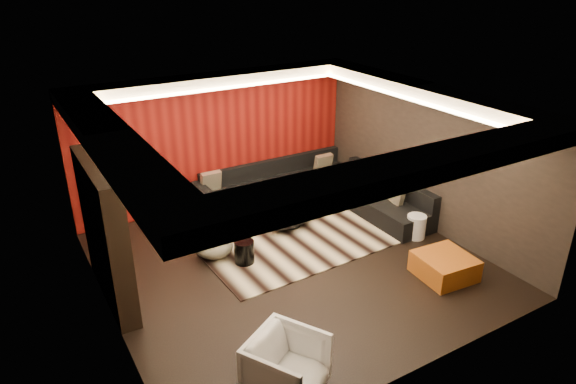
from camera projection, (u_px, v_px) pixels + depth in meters
floor at (291, 264)px, 8.88m from camera, size 6.00×6.00×0.02m
ceiling at (291, 104)px, 7.73m from camera, size 6.00×6.00×0.02m
wall_back at (216, 139)px, 10.67m from camera, size 6.00×0.02×2.80m
wall_left at (100, 235)px, 6.90m from camera, size 0.02×6.00×2.80m
wall_right at (427, 156)px, 9.71m from camera, size 0.02×6.00×2.80m
red_feature_wall at (217, 140)px, 10.63m from camera, size 5.98×0.05×2.78m
soffit_back at (219, 80)px, 9.90m from camera, size 6.00×0.60×0.22m
soffit_front at (418, 167)px, 5.66m from camera, size 6.00×0.60×0.22m
soffit_left at (110, 140)px, 6.52m from camera, size 0.60×4.80×0.22m
soffit_right at (422, 91)px, 9.04m from camera, size 0.60×4.80×0.22m
cove_back at (227, 88)px, 9.67m from camera, size 4.80×0.08×0.04m
cove_front at (396, 165)px, 5.97m from camera, size 4.80×0.08×0.04m
cove_left at (137, 143)px, 6.71m from camera, size 0.08×4.80×0.04m
cove_right at (407, 98)px, 8.92m from camera, size 0.08×4.80×0.04m
tv_surround at (105, 234)px, 7.57m from camera, size 0.30×2.00×2.20m
tv_screen at (113, 210)px, 7.50m from camera, size 0.04×1.30×0.80m
tv_shelf at (120, 254)px, 7.80m from camera, size 0.04×1.60×0.04m
rug at (296, 229)px, 9.99m from camera, size 4.10×3.13×0.02m
coffee_table at (290, 220)px, 10.09m from camera, size 1.49×1.49×0.20m
drum_stool at (244, 252)px, 8.79m from camera, size 0.38×0.38×0.41m
striped_pouf at (214, 246)px, 9.00m from camera, size 0.77×0.77×0.37m
white_side_table at (416, 227)px, 9.63m from camera, size 0.45×0.45×0.45m
orange_ottoman at (444, 266)px, 8.44m from camera, size 0.91×0.91×0.37m
armchair at (287, 367)px, 6.06m from camera, size 1.14×1.15×0.77m
sectional_sofa at (315, 191)px, 11.04m from camera, size 3.65×3.50×0.75m
throw_pillows at (324, 177)px, 10.80m from camera, size 3.28×2.75×0.50m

